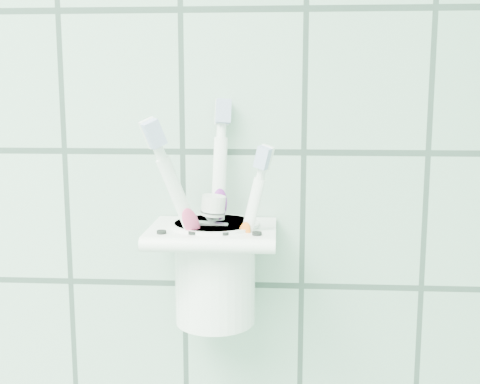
% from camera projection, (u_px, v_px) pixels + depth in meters
% --- Properties ---
extents(holder_bracket, '(0.12, 0.10, 0.04)m').
position_uv_depth(holder_bracket, '(213.00, 235.00, 0.59)').
color(holder_bracket, white).
rests_on(holder_bracket, wall_back).
extents(cup, '(0.09, 0.09, 0.10)m').
position_uv_depth(cup, '(215.00, 268.00, 0.60)').
color(cup, white).
rests_on(cup, holder_bracket).
extents(toothbrush_pink, '(0.07, 0.06, 0.21)m').
position_uv_depth(toothbrush_pink, '(226.00, 208.00, 0.59)').
color(toothbrush_pink, white).
rests_on(toothbrush_pink, cup).
extents(toothbrush_blue, '(0.02, 0.05, 0.22)m').
position_uv_depth(toothbrush_blue, '(213.00, 208.00, 0.58)').
color(toothbrush_blue, white).
rests_on(toothbrush_blue, cup).
extents(toothbrush_orange, '(0.05, 0.04, 0.18)m').
position_uv_depth(toothbrush_orange, '(226.00, 228.00, 0.59)').
color(toothbrush_orange, white).
rests_on(toothbrush_orange, cup).
extents(toothpaste_tube, '(0.04, 0.03, 0.13)m').
position_uv_depth(toothpaste_tube, '(203.00, 247.00, 0.59)').
color(toothpaste_tube, silver).
rests_on(toothpaste_tube, cup).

